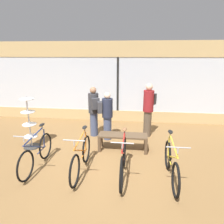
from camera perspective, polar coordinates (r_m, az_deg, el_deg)
ground_plane at (r=5.22m, az=-2.16°, el=-15.13°), size 24.00×24.00×0.00m
shop_back_wall at (r=8.10m, az=1.66°, el=8.61°), size 12.00×0.08×3.20m
bicycle_far_left at (r=5.31m, az=-20.71°, el=-10.91°), size 0.46×1.70×1.03m
bicycle_left at (r=4.86m, az=-8.78°, el=-12.58°), size 0.46×1.72×1.04m
bicycle_right at (r=4.66m, az=3.20°, el=-13.57°), size 0.46×1.73×1.05m
bicycle_far_right at (r=4.74m, az=16.59°, el=-14.02°), size 0.46×1.73×1.03m
accessory_rack at (r=6.38m, az=-22.46°, el=-3.88°), size 0.48×0.48×1.59m
display_bench at (r=5.82m, az=3.11°, el=-7.26°), size 1.40×0.44×0.49m
customer_near_rack at (r=6.41m, az=-1.50°, el=-0.77°), size 0.54×0.42×1.57m
customer_by_window at (r=6.70m, az=-5.23°, el=0.54°), size 0.48×0.56×1.69m
customer_mid_floor at (r=6.74m, az=10.37°, el=1.08°), size 0.51×0.56×1.81m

